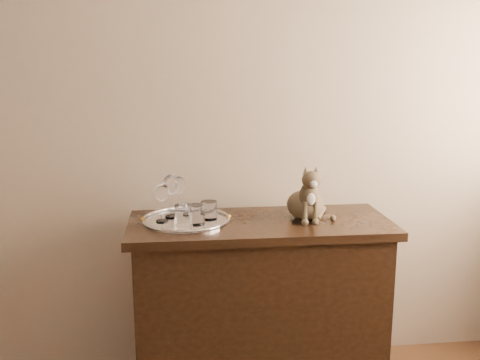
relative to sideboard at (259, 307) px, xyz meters
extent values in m
cube|color=tan|center=(-0.60, 0.31, 0.93)|extent=(4.00, 0.10, 2.70)
cylinder|color=silver|center=(-0.34, 0.02, 0.43)|extent=(0.40, 0.40, 0.01)
cylinder|color=white|center=(-0.29, -0.05, 0.48)|extent=(0.08, 0.08, 0.09)
cylinder|color=silver|center=(-0.35, -0.06, 0.48)|extent=(0.08, 0.08, 0.09)
cylinder|color=white|center=(-0.23, 0.02, 0.48)|extent=(0.07, 0.07, 0.08)
camera|label=1|loc=(-0.35, -2.33, 1.12)|focal=40.00mm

